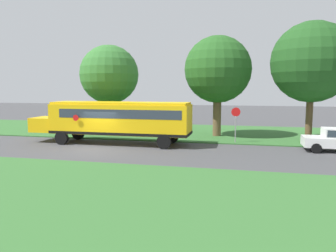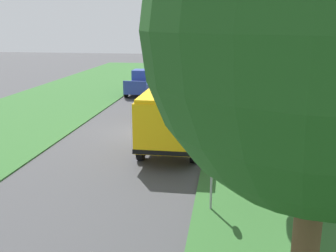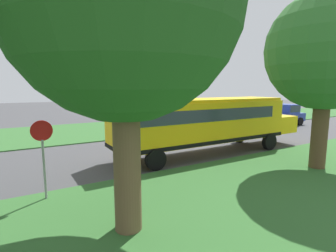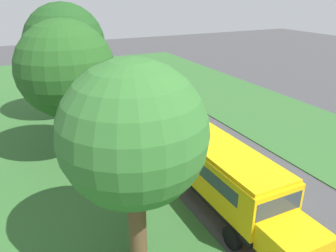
# 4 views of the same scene
# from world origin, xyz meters

# --- Properties ---
(ground_plane) EXTENTS (120.00, 120.00, 0.00)m
(ground_plane) POSITION_xyz_m (0.00, 0.00, 0.00)
(ground_plane) COLOR #424244
(grass_verge) EXTENTS (12.00, 80.00, 0.08)m
(grass_verge) POSITION_xyz_m (-10.00, 0.00, 0.04)
(grass_verge) COLOR #33662D
(grass_verge) RESTS_ON ground
(school_bus) EXTENTS (2.84, 12.42, 3.16)m
(school_bus) POSITION_xyz_m (-2.35, 0.77, 1.92)
(school_bus) COLOR yellow
(school_bus) RESTS_ON ground
(car_white_nearest) EXTENTS (2.02, 4.40, 1.56)m
(car_white_nearest) POSITION_xyz_m (-2.80, 16.25, 0.88)
(car_white_nearest) COLOR silver
(car_white_nearest) RESTS_ON ground
(oak_tree_beside_bus) EXTENTS (5.27, 5.27, 8.05)m
(oak_tree_beside_bus) POSITION_xyz_m (-7.39, -1.97, 5.39)
(oak_tree_beside_bus) COLOR brown
(oak_tree_beside_bus) RESTS_ON ground
(oak_tree_roadside_mid) EXTENTS (5.68, 5.68, 8.61)m
(oak_tree_roadside_mid) POSITION_xyz_m (-7.81, 7.80, 5.82)
(oak_tree_roadside_mid) COLOR brown
(oak_tree_roadside_mid) RESTS_ON ground
(oak_tree_far_end) EXTENTS (6.16, 6.16, 9.24)m
(oak_tree_far_end) POSITION_xyz_m (-6.75, 15.16, 6.07)
(oak_tree_far_end) COLOR brown
(oak_tree_far_end) RESTS_ON ground
(stop_sign) EXTENTS (0.08, 0.68, 2.74)m
(stop_sign) POSITION_xyz_m (-4.60, 9.47, 1.74)
(stop_sign) COLOR gray
(stop_sign) RESTS_ON ground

